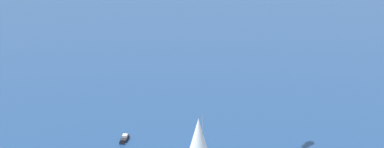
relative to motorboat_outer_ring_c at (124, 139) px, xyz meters
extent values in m
cube|color=black|center=(0.10, -1.02, -0.10)|extent=(2.46, 6.09, 0.95)
cone|color=black|center=(-0.25, 2.59, -0.10)|extent=(2.04, 1.69, 1.90)
cube|color=silver|center=(0.14, -1.46, 0.73)|extent=(1.71, 2.21, 0.71)
cylinder|color=#B2B2B7|center=(-27.20, 7.22, 6.80)|extent=(0.14, 0.14, 11.87)
cone|color=white|center=(-25.95, 6.91, 6.21)|extent=(6.87, 6.87, 10.09)
camera|label=1|loc=(-59.29, 184.47, 72.97)|focal=58.91mm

